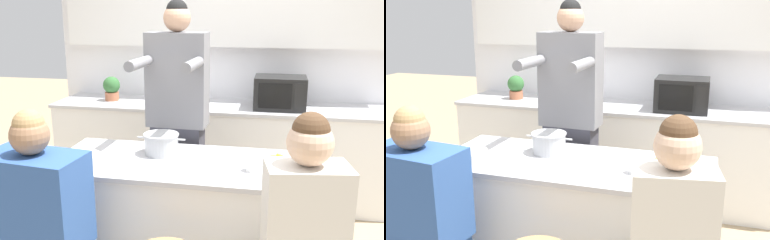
# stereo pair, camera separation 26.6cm
# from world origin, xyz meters

# --- Properties ---
(wall_back) EXTENTS (3.49, 0.22, 2.70)m
(wall_back) POSITION_xyz_m (0.00, 1.82, 1.54)
(wall_back) COLOR white
(wall_back) RESTS_ON ground_plane
(back_counter) EXTENTS (3.24, 0.65, 0.92)m
(back_counter) POSITION_xyz_m (0.00, 1.51, 0.46)
(back_counter) COLOR white
(back_counter) RESTS_ON ground_plane
(kitchen_island) EXTENTS (1.70, 0.70, 0.88)m
(kitchen_island) POSITION_xyz_m (0.00, 0.00, 0.45)
(kitchen_island) COLOR black
(kitchen_island) RESTS_ON ground_plane
(person_cooking) EXTENTS (0.46, 0.61, 1.87)m
(person_cooking) POSITION_xyz_m (-0.20, 0.54, 0.93)
(person_cooking) COLOR #383842
(person_cooking) RESTS_ON ground_plane
(person_wrapped_blanket) EXTENTS (0.53, 0.34, 1.34)m
(person_wrapped_blanket) POSITION_xyz_m (-0.66, -0.66, 0.62)
(person_wrapped_blanket) COLOR #2D5193
(person_wrapped_blanket) RESTS_ON ground_plane
(cooking_pot) EXTENTS (0.32, 0.23, 0.14)m
(cooking_pot) POSITION_xyz_m (-0.21, 0.11, 0.95)
(cooking_pot) COLOR #B7BABC
(cooking_pot) RESTS_ON kitchen_island
(fruit_bowl) EXTENTS (0.20, 0.20, 0.06)m
(fruit_bowl) POSITION_xyz_m (-0.63, -0.16, 0.92)
(fruit_bowl) COLOR silver
(fruit_bowl) RESTS_ON kitchen_island
(coffee_cup_near) EXTENTS (0.10, 0.07, 0.08)m
(coffee_cup_near) POSITION_xyz_m (0.39, -0.08, 0.92)
(coffee_cup_near) COLOR white
(coffee_cup_near) RESTS_ON kitchen_island
(banana_bunch) EXTENTS (0.16, 0.12, 0.05)m
(banana_bunch) POSITION_xyz_m (0.53, 0.10, 0.91)
(banana_bunch) COLOR yellow
(banana_bunch) RESTS_ON kitchen_island
(microwave) EXTENTS (0.46, 0.35, 0.29)m
(microwave) POSITION_xyz_m (0.54, 1.46, 1.07)
(microwave) COLOR black
(microwave) RESTS_ON back_counter
(potted_plant) EXTENTS (0.17, 0.17, 0.24)m
(potted_plant) POSITION_xyz_m (-1.10, 1.51, 1.05)
(potted_plant) COLOR #A86042
(potted_plant) RESTS_ON back_counter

